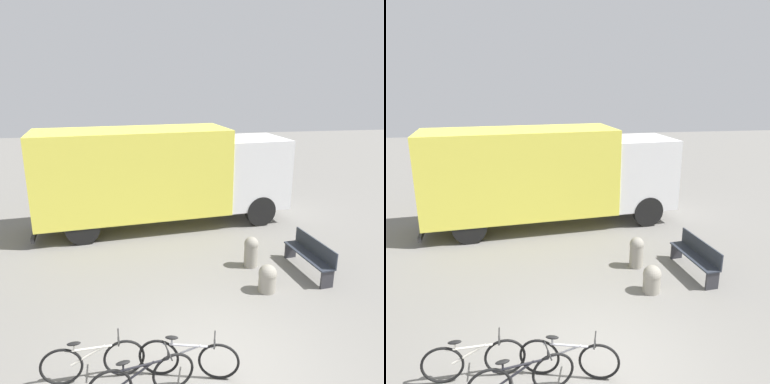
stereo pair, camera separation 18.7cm
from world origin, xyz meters
TOP-DOWN VIEW (x-y plane):
  - ground_plane at (0.00, 0.00)m, footprint 60.00×60.00m
  - delivery_truck at (-0.33, 7.01)m, footprint 8.69×3.06m
  - park_bench at (3.20, 2.99)m, footprint 0.60×1.84m
  - bicycle_near at (-2.09, 0.07)m, footprint 1.71×0.44m
  - bicycle_middle at (-1.30, -0.46)m, footprint 1.69×0.48m
  - bicycle_far at (-0.52, -0.12)m, footprint 1.66×0.57m
  - bollard_near_bench at (1.75, 2.25)m, footprint 0.43×0.43m
  - bollard_far_bench at (1.76, 3.53)m, footprint 0.38×0.38m

SIDE VIEW (x-z plane):
  - ground_plane at x=0.00m, z-range 0.00..0.00m
  - bollard_near_bench at x=1.75m, z-range 0.01..0.69m
  - bicycle_near at x=-2.09m, z-range -0.02..0.76m
  - bicycle_middle at x=-1.30m, z-range -0.02..0.76m
  - bicycle_far at x=-0.52m, z-range -0.02..0.76m
  - bollard_far_bench at x=1.76m, z-range 0.03..0.88m
  - park_bench at x=3.20m, z-range 0.05..0.95m
  - delivery_truck at x=-0.33m, z-range 0.18..3.52m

